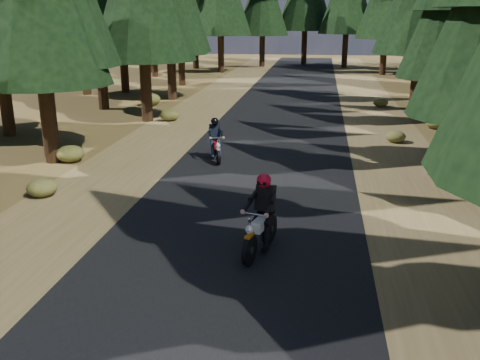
# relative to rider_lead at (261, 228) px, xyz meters

# --- Properties ---
(ground) EXTENTS (120.00, 120.00, 0.00)m
(ground) POSITION_rel_rider_lead_xyz_m (-0.69, 0.17, -0.58)
(ground) COLOR #4B3A1A
(ground) RESTS_ON ground
(road) EXTENTS (6.00, 100.00, 0.01)m
(road) POSITION_rel_rider_lead_xyz_m (-0.69, 5.17, -0.57)
(road) COLOR black
(road) RESTS_ON ground
(shoulder_l) EXTENTS (3.20, 100.00, 0.01)m
(shoulder_l) POSITION_rel_rider_lead_xyz_m (-5.29, 5.17, -0.58)
(shoulder_l) COLOR brown
(shoulder_l) RESTS_ON ground
(shoulder_r) EXTENTS (3.20, 100.00, 0.01)m
(shoulder_r) POSITION_rel_rider_lead_xyz_m (3.91, 5.17, -0.58)
(shoulder_r) COLOR brown
(shoulder_r) RESTS_ON ground
(understory_shrubs) EXTENTS (15.96, 28.76, 0.68)m
(understory_shrubs) POSITION_rel_rider_lead_xyz_m (-0.55, 7.81, -0.29)
(understory_shrubs) COLOR #474C1E
(understory_shrubs) RESTS_ON ground
(rider_lead) EXTENTS (1.04, 2.02, 1.72)m
(rider_lead) POSITION_rel_rider_lead_xyz_m (0.00, 0.00, 0.00)
(rider_lead) COLOR white
(rider_lead) RESTS_ON road
(rider_follow) EXTENTS (1.04, 1.74, 1.49)m
(rider_follow) POSITION_rel_rider_lead_xyz_m (-2.38, 7.30, -0.08)
(rider_follow) COLOR maroon
(rider_follow) RESTS_ON road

